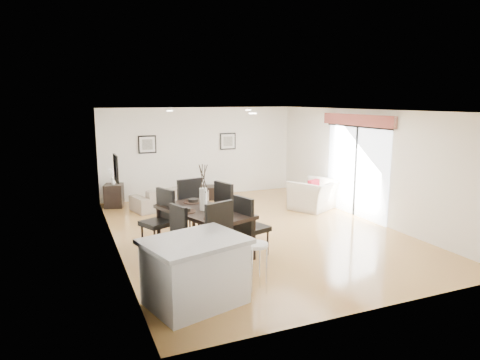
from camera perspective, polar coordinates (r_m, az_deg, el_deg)
name	(u,v)px	position (r m, az deg, el deg)	size (l,w,h in m)	color
ground	(254,231)	(9.75, 1.88, -6.81)	(8.00, 8.00, 0.00)	tan
wall_back	(200,152)	(13.13, -5.35, 3.73)	(6.00, 0.04, 2.70)	white
wall_front	(377,218)	(6.11, 17.78, -4.82)	(6.00, 0.04, 2.70)	white
wall_left	(114,182)	(8.64, -16.47, -0.29)	(0.04, 8.00, 2.70)	white
wall_right	(365,164)	(11.01, 16.30, 2.00)	(0.04, 8.00, 2.70)	white
ceiling	(255,110)	(9.30, 1.99, 9.27)	(6.00, 8.00, 0.02)	white
sofa	(170,197)	(11.92, -9.34, -2.21)	(2.05, 0.80, 0.60)	gray
armchair	(315,195)	(11.74, 9.92, -1.95)	(1.21, 1.06, 0.79)	beige
courtyard_plant_a	(459,200)	(12.65, 27.19, -2.37)	(0.60, 0.52, 0.66)	#3B5E28
courtyard_plant_b	(407,185)	(14.21, 21.33, -0.59)	(0.37, 0.37, 0.66)	#3B5E28
dining_table	(204,214)	(8.28, -4.88, -4.56)	(1.62, 2.24, 0.84)	black
dining_chair_wnear	(173,233)	(7.70, -8.91, -6.99)	(0.62, 0.62, 1.09)	black
dining_chair_wfar	(161,216)	(8.64, -10.52, -4.71)	(0.70, 0.70, 1.18)	black
dining_chair_enear	(249,223)	(8.07, 1.16, -5.72)	(0.65, 0.65, 1.16)	black
dining_chair_efar	(229,208)	(8.95, -1.50, -3.72)	(0.71, 0.71, 1.26)	black
dining_chair_head	(225,236)	(7.16, -2.06, -7.47)	(0.72, 0.72, 1.25)	black
dining_chair_foot	(187,203)	(9.45, -7.07, -3.03)	(0.66, 0.66, 1.26)	black
vase	(203,191)	(8.17, -4.93, -1.50)	(1.15, 1.76, 0.89)	white
coffee_table	(214,192)	(12.85, -3.54, -1.65)	(0.95, 0.57, 0.38)	black
side_table	(114,196)	(12.29, -16.46, -2.01)	(0.48, 0.48, 0.64)	black
table_lamp	(113,174)	(12.18, -16.60, 0.72)	(0.22, 0.22, 0.42)	white
cushion	(314,187)	(11.54, 9.78, -0.91)	(0.38, 0.12, 0.38)	maroon
kitchen_island	(195,271)	(6.33, -5.97, -12.00)	(1.63, 1.41, 0.98)	white
bar_stool	(256,250)	(6.58, 2.19, -9.34)	(0.36, 0.36, 0.79)	white
framed_print_back_left	(147,144)	(12.69, -12.27, 4.65)	(0.52, 0.04, 0.52)	black
framed_print_back_right	(228,141)	(13.37, -1.64, 5.18)	(0.52, 0.04, 0.52)	black
framed_print_left_wall	(116,168)	(8.40, -16.23, 1.50)	(0.04, 0.52, 0.52)	black
sliding_door	(356,151)	(11.17, 15.24, 3.81)	(0.12, 2.70, 2.57)	white
courtyard	(432,169)	(13.84, 24.21, 1.40)	(6.00, 6.00, 2.00)	gray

